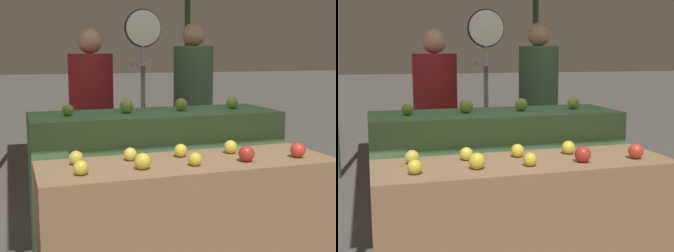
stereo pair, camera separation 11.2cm
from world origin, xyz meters
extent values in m
cylinder|color=#33513D|center=(1.16, 3.02, 1.27)|extent=(0.07, 0.07, 2.55)
cube|color=olive|center=(0.00, 0.00, 0.39)|extent=(1.62, 0.55, 0.79)
cube|color=#4C7A4C|center=(0.00, 0.60, 0.49)|extent=(1.62, 0.55, 0.99)
sphere|color=gold|center=(-0.60, -0.11, 0.83)|extent=(0.07, 0.07, 0.07)
sphere|color=gold|center=(-0.29, -0.10, 0.83)|extent=(0.08, 0.08, 0.08)
sphere|color=gold|center=(-0.01, -0.12, 0.83)|extent=(0.07, 0.07, 0.07)
sphere|color=#B72D23|center=(0.29, -0.11, 0.83)|extent=(0.09, 0.09, 0.09)
sphere|color=red|center=(0.61, -0.12, 0.83)|extent=(0.08, 0.08, 0.08)
sphere|color=gold|center=(-0.59, 0.11, 0.83)|extent=(0.08, 0.08, 0.08)
sphere|color=yellow|center=(-0.30, 0.11, 0.83)|extent=(0.07, 0.07, 0.07)
sphere|color=gold|center=(-0.01, 0.11, 0.83)|extent=(0.08, 0.08, 0.08)
sphere|color=gold|center=(0.30, 0.10, 0.83)|extent=(0.08, 0.08, 0.08)
sphere|color=#7AA338|center=(-0.57, 0.59, 1.02)|extent=(0.07, 0.07, 0.07)
sphere|color=#8EB247|center=(-0.20, 0.60, 1.03)|extent=(0.09, 0.09, 0.09)
sphere|color=#84AD3D|center=(0.18, 0.60, 1.03)|extent=(0.08, 0.08, 0.08)
sphere|color=#8EB247|center=(0.56, 0.61, 1.03)|extent=(0.08, 0.08, 0.08)
cylinder|color=#99999E|center=(0.10, 1.27, 0.80)|extent=(0.04, 0.04, 1.59)
cylinder|color=black|center=(0.10, 1.26, 1.56)|extent=(0.30, 0.01, 0.30)
cylinder|color=silver|center=(0.10, 1.25, 1.56)|extent=(0.27, 0.02, 0.27)
cylinder|color=#99999E|center=(0.10, 1.25, 1.36)|extent=(0.01, 0.01, 0.14)
cylinder|color=#99999E|center=(0.10, 1.25, 1.29)|extent=(0.20, 0.20, 0.03)
cube|color=#2D2D38|center=(-0.25, 1.61, 0.37)|extent=(0.29, 0.19, 0.73)
cylinder|color=maroon|center=(-0.25, 1.61, 1.05)|extent=(0.41, 0.41, 0.64)
sphere|color=tan|center=(-0.25, 1.61, 1.47)|extent=(0.21, 0.21, 0.21)
cube|color=#2D2D38|center=(0.75, 1.81, 0.38)|extent=(0.32, 0.27, 0.77)
cylinder|color=#476B4C|center=(0.75, 1.81, 1.10)|extent=(0.49, 0.49, 0.67)
sphere|color=tan|center=(0.75, 1.81, 1.55)|extent=(0.22, 0.22, 0.22)
camera|label=1|loc=(-0.91, -2.32, 1.37)|focal=50.00mm
camera|label=2|loc=(-0.80, -2.35, 1.37)|focal=50.00mm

